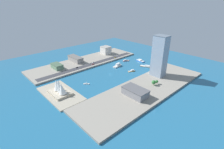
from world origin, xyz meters
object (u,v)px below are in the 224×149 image
object	(u,v)px
warehouse_low_gray	(135,92)
suv_black	(77,67)
tugboat_red	(126,60)
barge_flat_brown	(146,66)
pickup_red	(93,64)
ferry_white_commuter	(117,65)
traffic_light_waterfront	(90,64)
tower_tall_glass	(160,56)
water_taxi_orange	(132,71)
terminal_long_green	(57,66)
sailboat_small_white	(86,84)
hotel_broad_white	(106,50)
catamaran_blue	(140,61)
taxi_yellow_cab	(115,57)
opera_landmark	(60,89)
van_white	(94,62)
carpark_squat_concrete	(75,59)

from	to	relation	value
warehouse_low_gray	suv_black	bearing A→B (deg)	1.88
tugboat_red	barge_flat_brown	distance (m)	51.89
tugboat_red	pickup_red	size ratio (longest dim) A/B	2.81
ferry_white_commuter	traffic_light_waterfront	bearing A→B (deg)	53.49
warehouse_low_gray	tower_tall_glass	size ratio (longest dim) A/B	0.51
water_taxi_orange	terminal_long_green	xyz separation A→B (m)	(104.66, 100.46, 6.20)
sailboat_small_white	hotel_broad_white	xyz separation A→B (m)	(97.62, -126.64, 10.86)
catamaran_blue	tower_tall_glass	distance (m)	90.31
tower_tall_glass	taxi_yellow_cab	world-z (taller)	tower_tall_glass
ferry_white_commuter	terminal_long_green	size ratio (longest dim) A/B	0.83
traffic_light_waterfront	opera_landmark	distance (m)	108.39
catamaran_blue	taxi_yellow_cab	bearing A→B (deg)	31.85
tugboat_red	van_white	bearing A→B (deg)	62.69
catamaran_blue	pickup_red	size ratio (longest dim) A/B	4.15
catamaran_blue	tower_tall_glass	xyz separation A→B (m)	(-71.29, 41.58, 36.68)
catamaran_blue	warehouse_low_gray	size ratio (longest dim) A/B	0.58
barge_flat_brown	van_white	xyz separation A→B (m)	(84.72, 70.47, 2.79)
terminal_long_green	pickup_red	xyz separation A→B (m)	(-30.76, -63.67, -3.69)
sailboat_small_white	opera_landmark	bearing A→B (deg)	90.80
traffic_light_waterfront	opera_landmark	size ratio (longest dim) A/B	0.19
suv_black	sailboat_small_white	bearing A→B (deg)	160.31
barge_flat_brown	tower_tall_glass	distance (m)	61.64
suv_black	ferry_white_commuter	bearing A→B (deg)	-122.76
barge_flat_brown	ferry_white_commuter	distance (m)	59.56
carpark_squat_concrete	traffic_light_waterfront	size ratio (longest dim) A/B	6.35
tugboat_red	sailboat_small_white	distance (m)	132.59
hotel_broad_white	van_white	bearing A→B (deg)	117.68
ferry_white_commuter	tugboat_red	bearing A→B (deg)	-74.07
tower_tall_glass	catamaran_blue	bearing A→B (deg)	-30.25
catamaran_blue	barge_flat_brown	bearing A→B (deg)	150.67
taxi_yellow_cab	opera_landmark	world-z (taller)	opera_landmark
warehouse_low_gray	carpark_squat_concrete	size ratio (longest dim) A/B	0.88
hotel_broad_white	ferry_white_commuter	bearing A→B (deg)	155.40
catamaran_blue	pickup_red	distance (m)	105.84
van_white	opera_landmark	bearing A→B (deg)	120.67
catamaran_blue	warehouse_low_gray	xyz separation A→B (m)	(-88.44, 123.16, 6.89)
tugboat_red	pickup_red	world-z (taller)	pickup_red
opera_landmark	tower_tall_glass	bearing A→B (deg)	-111.47
water_taxi_orange	terminal_long_green	distance (m)	145.20
tugboat_red	warehouse_low_gray	bearing A→B (deg)	137.77
sailboat_small_white	hotel_broad_white	bearing A→B (deg)	-52.37
ferry_white_commuter	hotel_broad_white	distance (m)	84.56
tugboat_red	taxi_yellow_cab	size ratio (longest dim) A/B	2.99
pickup_red	traffic_light_waterfront	world-z (taller)	traffic_light_waterfront
taxi_yellow_cab	carpark_squat_concrete	bearing A→B (deg)	62.07
sailboat_small_white	van_white	bearing A→B (deg)	-44.75
tower_tall_glass	opera_landmark	xyz separation A→B (m)	(61.31, 155.88, -28.37)
warehouse_low_gray	suv_black	world-z (taller)	warehouse_low_gray
tugboat_red	barge_flat_brown	size ratio (longest dim) A/B	0.56
sailboat_small_white	tower_tall_glass	world-z (taller)	tower_tall_glass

